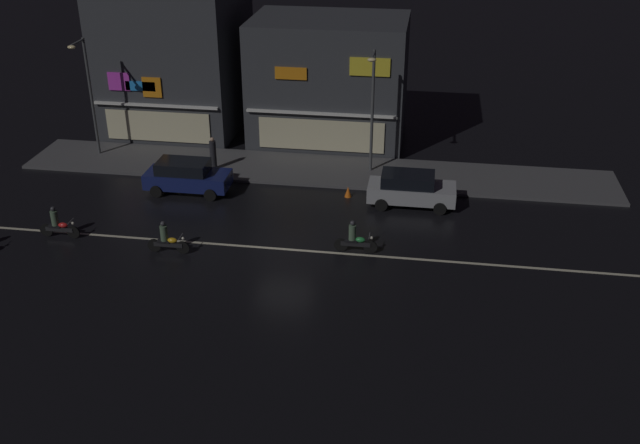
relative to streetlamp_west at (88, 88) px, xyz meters
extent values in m
plane|color=black|center=(12.67, -9.05, -4.09)|extent=(140.00, 140.00, 0.00)
cube|color=beige|center=(12.67, -9.05, -4.09)|extent=(30.64, 0.16, 0.01)
cube|color=#4C4C4F|center=(12.67, -0.15, -4.02)|extent=(32.25, 4.28, 0.14)
cube|color=#383A3F|center=(3.00, 6.19, 0.33)|extent=(7.84, 8.29, 8.84)
cube|color=white|center=(3.00, 1.93, -1.49)|extent=(7.45, 0.24, 0.12)
cube|color=#268CF2|center=(2.21, 1.99, -0.40)|extent=(1.78, 0.08, 0.55)
cube|color=orange|center=(2.88, 1.99, -0.44)|extent=(1.11, 0.08, 1.16)
cube|color=#D83FD8|center=(0.93, 1.99, -0.18)|extent=(1.30, 0.08, 1.04)
cube|color=beige|center=(3.00, 1.99, -2.79)|extent=(6.27, 0.06, 1.80)
cube|color=#383A3F|center=(12.67, 5.16, -0.48)|extent=(8.98, 6.23, 7.22)
cube|color=white|center=(12.67, 1.93, -1.49)|extent=(8.53, 0.24, 0.12)
cube|color=yellow|center=(15.32, 1.99, 1.26)|extent=(2.19, 0.08, 1.00)
cube|color=orange|center=(10.99, 1.99, 0.72)|extent=(1.78, 0.08, 0.68)
cube|color=beige|center=(12.67, 1.99, -2.79)|extent=(7.18, 0.06, 1.80)
cylinder|color=#47494C|center=(0.00, 0.23, -0.63)|extent=(0.16, 0.16, 6.64)
cube|color=#47494C|center=(0.00, -0.47, 2.59)|extent=(0.10, 1.40, 0.10)
ellipsoid|color=#F9E099|center=(0.00, -1.17, 2.51)|extent=(0.44, 0.32, 0.20)
cylinder|color=#47494C|center=(15.68, 0.13, -0.64)|extent=(0.16, 0.16, 6.63)
cube|color=#47494C|center=(15.68, -0.57, 2.58)|extent=(0.10, 1.40, 0.10)
ellipsoid|color=#F9E099|center=(15.68, -1.27, 2.50)|extent=(0.44, 0.32, 0.20)
cylinder|color=#232328|center=(7.19, -1.03, -3.15)|extent=(0.36, 0.36, 1.61)
sphere|color=tan|center=(7.19, -1.03, -2.23)|extent=(0.22, 0.22, 0.22)
cube|color=#9EA0A5|center=(18.06, -3.63, -3.40)|extent=(4.30, 1.78, 0.76)
cube|color=black|center=(17.84, -3.63, -2.72)|extent=(2.58, 1.57, 0.60)
cube|color=#F9F2CC|center=(20.17, -3.03, -3.30)|extent=(0.08, 0.20, 0.12)
cube|color=#F9F2CC|center=(20.17, -4.24, -3.30)|extent=(0.08, 0.20, 0.12)
cylinder|color=black|center=(19.48, -2.74, -3.78)|extent=(0.62, 0.20, 0.62)
cylinder|color=black|center=(19.48, -4.52, -3.78)|extent=(0.62, 0.20, 0.62)
cylinder|color=black|center=(16.64, -2.74, -3.78)|extent=(0.62, 0.20, 0.62)
cylinder|color=black|center=(16.64, -4.52, -3.78)|extent=(0.62, 0.20, 0.62)
cube|color=navy|center=(6.63, -3.79, -3.40)|extent=(4.30, 1.78, 0.76)
cube|color=black|center=(6.42, -3.79, -2.72)|extent=(2.58, 1.57, 0.60)
cube|color=#F9F2CC|center=(8.74, -3.18, -3.30)|extent=(0.08, 0.20, 0.12)
cube|color=#F9F2CC|center=(8.74, -4.39, -3.30)|extent=(0.08, 0.20, 0.12)
cylinder|color=black|center=(8.05, -2.90, -3.78)|extent=(0.62, 0.20, 0.62)
cylinder|color=black|center=(8.05, -4.68, -3.78)|extent=(0.62, 0.20, 0.62)
cylinder|color=black|center=(5.22, -2.90, -3.78)|extent=(0.62, 0.20, 0.62)
cylinder|color=black|center=(5.22, -4.68, -3.78)|extent=(0.62, 0.20, 0.62)
cylinder|color=black|center=(16.50, -8.80, -3.79)|extent=(0.60, 0.08, 0.60)
cylinder|color=black|center=(15.20, -8.80, -3.79)|extent=(0.60, 0.10, 0.60)
cube|color=black|center=(15.85, -8.80, -3.69)|extent=(1.30, 0.14, 0.20)
ellipsoid|color=#268C3F|center=(16.05, -8.80, -3.47)|extent=(0.44, 0.26, 0.24)
cube|color=black|center=(15.65, -8.80, -3.54)|extent=(0.56, 0.22, 0.10)
cylinder|color=slate|center=(16.45, -8.80, -3.24)|extent=(0.03, 0.60, 0.03)
sphere|color=white|center=(16.54, -8.80, -3.34)|extent=(0.14, 0.14, 0.14)
cylinder|color=#4C664C|center=(15.70, -8.80, -3.14)|extent=(0.32, 0.32, 0.70)
sphere|color=#333338|center=(15.70, -8.80, -2.68)|extent=(0.22, 0.22, 0.22)
cylinder|color=black|center=(3.03, -9.47, -3.79)|extent=(0.60, 0.08, 0.60)
cylinder|color=black|center=(1.73, -9.47, -3.79)|extent=(0.60, 0.10, 0.60)
cube|color=black|center=(2.38, -9.47, -3.69)|extent=(1.30, 0.14, 0.20)
ellipsoid|color=red|center=(2.58, -9.47, -3.47)|extent=(0.44, 0.26, 0.24)
cube|color=black|center=(2.18, -9.47, -3.54)|extent=(0.56, 0.22, 0.10)
cylinder|color=slate|center=(2.98, -9.47, -3.24)|extent=(0.03, 0.60, 0.03)
sphere|color=white|center=(3.07, -9.47, -3.34)|extent=(0.14, 0.14, 0.14)
cylinder|color=#4C664C|center=(2.23, -9.47, -3.14)|extent=(0.32, 0.32, 0.70)
sphere|color=#333338|center=(2.23, -9.47, -2.68)|extent=(0.22, 0.22, 0.22)
cylinder|color=black|center=(8.40, -10.10, -3.79)|extent=(0.60, 0.08, 0.60)
cylinder|color=black|center=(7.10, -10.10, -3.79)|extent=(0.60, 0.10, 0.60)
cube|color=black|center=(7.75, -10.10, -3.69)|extent=(1.30, 0.14, 0.20)
ellipsoid|color=gold|center=(7.95, -10.10, -3.47)|extent=(0.44, 0.26, 0.24)
cube|color=black|center=(7.55, -10.10, -3.54)|extent=(0.56, 0.22, 0.10)
cylinder|color=slate|center=(8.35, -10.10, -3.24)|extent=(0.03, 0.60, 0.03)
sphere|color=white|center=(8.44, -10.10, -3.34)|extent=(0.14, 0.14, 0.14)
cylinder|color=#4C664C|center=(7.60, -10.10, -3.14)|extent=(0.32, 0.32, 0.70)
sphere|color=#333338|center=(7.60, -10.10, -2.68)|extent=(0.22, 0.22, 0.22)
cone|color=orange|center=(14.85, -3.17, -3.82)|extent=(0.36, 0.36, 0.55)
camera|label=1|loc=(18.58, -36.83, 11.81)|focal=41.17mm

